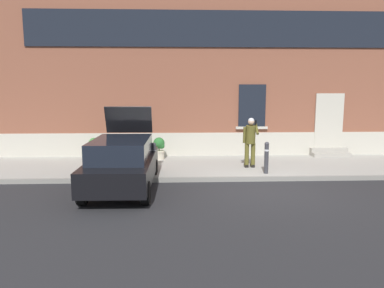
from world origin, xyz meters
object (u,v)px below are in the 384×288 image
object	(u,v)px
bollard_far_left	(154,157)
person_on_phone	(250,139)
planter_cream	(159,148)
planter_terracotta	(95,148)
hatchback_car_black	(122,163)
bollard_near_person	(266,156)

from	to	relation	value
bollard_far_left	person_on_phone	distance (m)	3.45
planter_cream	planter_terracotta	bearing A→B (deg)	179.65
person_on_phone	planter_terracotta	distance (m)	5.99
planter_terracotta	planter_cream	xyz separation A→B (m)	(2.50, -0.02, 0.00)
hatchback_car_black	bollard_far_left	distance (m)	1.48
person_on_phone	hatchback_car_black	bearing A→B (deg)	-137.14
hatchback_car_black	bollard_near_person	xyz separation A→B (m)	(4.47, 1.22, -0.09)
bollard_near_person	person_on_phone	distance (m)	1.08
hatchback_car_black	planter_terracotta	distance (m)	4.10
bollard_near_person	person_on_phone	bearing A→B (deg)	111.05
person_on_phone	planter_cream	xyz separation A→B (m)	(-3.24, 1.61, -0.55)
hatchback_car_black	bollard_near_person	bearing A→B (deg)	15.27
person_on_phone	bollard_near_person	bearing A→B (deg)	-53.53
hatchback_car_black	planter_cream	xyz separation A→B (m)	(0.88, 3.75, -0.19)
hatchback_car_black	person_on_phone	xyz separation A→B (m)	(4.12, 2.14, 0.35)
bollard_far_left	person_on_phone	bearing A→B (deg)	15.58
bollard_near_person	planter_terracotta	world-z (taller)	bollard_near_person
person_on_phone	planter_cream	bearing A→B (deg)	168.99
hatchback_car_black	bollard_near_person	size ratio (longest dim) A/B	3.92
bollard_near_person	planter_terracotta	bearing A→B (deg)	157.32
hatchback_car_black	planter_terracotta	world-z (taller)	hatchback_car_black
bollard_far_left	person_on_phone	size ratio (longest dim) A/B	0.60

